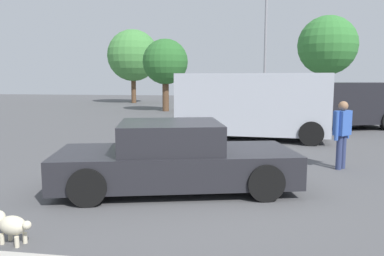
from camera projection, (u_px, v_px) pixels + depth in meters
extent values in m
plane|color=#515154|center=(195.00, 192.00, 7.01)|extent=(80.00, 80.00, 0.00)
cube|color=#232328|center=(176.00, 165.00, 7.15)|extent=(4.66, 2.81, 0.58)
cube|color=#232328|center=(170.00, 136.00, 7.07)|extent=(2.18, 2.06, 0.53)
cube|color=slate|center=(216.00, 136.00, 7.15)|extent=(0.43, 1.51, 0.44)
cube|color=slate|center=(123.00, 137.00, 7.00)|extent=(0.43, 1.51, 0.44)
cylinder|color=black|center=(243.00, 161.00, 8.15)|extent=(0.67, 0.37, 0.64)
cylinder|color=black|center=(265.00, 182.00, 6.46)|extent=(0.67, 0.37, 0.64)
cylinder|color=black|center=(102.00, 164.00, 7.88)|extent=(0.67, 0.37, 0.64)
cylinder|color=black|center=(87.00, 187.00, 6.19)|extent=(0.67, 0.37, 0.64)
ellipsoid|color=beige|center=(13.00, 225.00, 4.78)|extent=(0.42, 0.32, 0.24)
cylinder|color=beige|center=(2.00, 239.00, 4.78)|extent=(0.06, 0.06, 0.14)
cylinder|color=beige|center=(10.00, 235.00, 4.90)|extent=(0.06, 0.06, 0.14)
cylinder|color=beige|center=(17.00, 242.00, 4.69)|extent=(0.06, 0.06, 0.14)
cylinder|color=beige|center=(25.00, 238.00, 4.82)|extent=(0.06, 0.06, 0.14)
sphere|color=beige|center=(27.00, 225.00, 4.69)|extent=(0.11, 0.11, 0.11)
cube|color=#B2B7C1|center=(252.00, 103.00, 13.04)|extent=(5.13, 2.40, 2.02)
cube|color=slate|center=(328.00, 91.00, 12.43)|extent=(0.18, 1.72, 0.81)
cylinder|color=black|center=(307.00, 126.00, 13.65)|extent=(0.78, 0.31, 0.76)
cylinder|color=black|center=(311.00, 134.00, 11.79)|extent=(0.78, 0.31, 0.76)
cylinder|color=black|center=(203.00, 123.00, 14.51)|extent=(0.78, 0.31, 0.76)
cylinder|color=black|center=(192.00, 130.00, 12.65)|extent=(0.78, 0.31, 0.76)
cube|color=black|center=(339.00, 103.00, 15.76)|extent=(4.99, 3.27, 1.66)
cube|color=slate|center=(287.00, 94.00, 15.30)|extent=(0.56, 1.51, 0.66)
cylinder|color=black|center=(310.00, 122.00, 14.68)|extent=(0.84, 0.50, 0.80)
cylinder|color=black|center=(290.00, 118.00, 16.39)|extent=(0.84, 0.50, 0.80)
cylinder|color=black|center=(363.00, 116.00, 17.00)|extent=(0.84, 0.50, 0.80)
cylinder|color=navy|center=(339.00, 152.00, 8.69)|extent=(0.13, 0.13, 0.79)
cylinder|color=navy|center=(343.00, 152.00, 8.79)|extent=(0.13, 0.13, 0.79)
cube|color=#3359B2|center=(342.00, 123.00, 8.66)|extent=(0.45, 0.46, 0.56)
cylinder|color=#3359B2|center=(337.00, 126.00, 8.51)|extent=(0.09, 0.09, 0.66)
cylinder|color=#3359B2|center=(348.00, 124.00, 8.81)|extent=(0.09, 0.09, 0.66)
sphere|color=#936B4C|center=(343.00, 106.00, 8.61)|extent=(0.21, 0.21, 0.21)
cylinder|color=gray|center=(265.00, 50.00, 21.38)|extent=(0.14, 0.14, 7.26)
cylinder|color=brown|center=(134.00, 89.00, 32.58)|extent=(0.40, 0.40, 2.40)
sphere|color=#478C42|center=(133.00, 55.00, 32.22)|extent=(4.31, 4.31, 4.31)
cylinder|color=brown|center=(325.00, 87.00, 27.85)|extent=(0.43, 0.43, 2.85)
sphere|color=#387F38|center=(327.00, 45.00, 27.46)|extent=(4.23, 4.23, 4.23)
cylinder|color=brown|center=(166.00, 95.00, 24.33)|extent=(0.41, 0.41, 2.06)
sphere|color=#2D6B2D|center=(165.00, 62.00, 24.06)|extent=(2.85, 2.85, 2.85)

